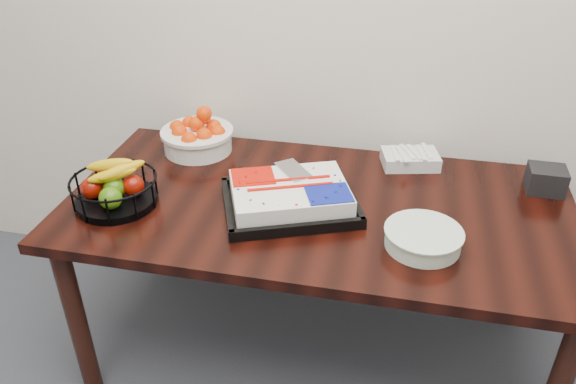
% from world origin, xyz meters
% --- Properties ---
extents(table, '(1.80, 0.90, 0.75)m').
position_xyz_m(table, '(0.00, 2.00, 0.66)').
color(table, black).
rests_on(table, ground).
extents(cake_tray, '(0.56, 0.50, 0.09)m').
position_xyz_m(cake_tray, '(-0.09, 1.95, 0.79)').
color(cake_tray, black).
rests_on(cake_tray, table).
extents(tangerine_bowl, '(0.30, 0.30, 0.19)m').
position_xyz_m(tangerine_bowl, '(-0.56, 2.30, 0.83)').
color(tangerine_bowl, white).
rests_on(tangerine_bowl, table).
extents(fruit_basket, '(0.30, 0.30, 0.16)m').
position_xyz_m(fruit_basket, '(-0.70, 1.84, 0.82)').
color(fruit_basket, black).
rests_on(fruit_basket, table).
extents(plate_stack, '(0.25, 0.25, 0.06)m').
position_xyz_m(plate_stack, '(0.37, 1.81, 0.78)').
color(plate_stack, white).
rests_on(plate_stack, table).
extents(fork_bag, '(0.24, 0.19, 0.06)m').
position_xyz_m(fork_bag, '(0.31, 2.35, 0.78)').
color(fork_bag, silver).
rests_on(fork_bag, table).
extents(napkin_box, '(0.13, 0.11, 0.09)m').
position_xyz_m(napkin_box, '(0.80, 2.26, 0.80)').
color(napkin_box, black).
rests_on(napkin_box, table).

